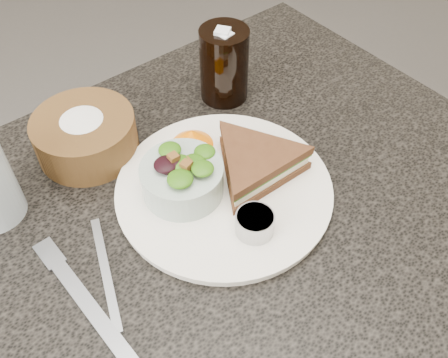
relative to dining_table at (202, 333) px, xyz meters
name	(u,v)px	position (x,y,z in m)	size (l,w,h in m)	color
dining_table	(202,333)	(0.00, 0.00, 0.00)	(1.00, 0.70, 0.75)	black
dinner_plate	(224,190)	(0.06, 0.01, 0.38)	(0.31, 0.31, 0.01)	white
sandwich	(255,164)	(0.11, 0.00, 0.41)	(0.17, 0.17, 0.05)	#4A2B18
salad_bowl	(182,175)	(0.01, 0.04, 0.42)	(0.12, 0.12, 0.07)	#98ADA3
dressing_ramekin	(255,223)	(0.05, -0.08, 0.40)	(0.05, 0.05, 0.03)	#9FA0A2
orange_wedge	(192,138)	(0.08, 0.11, 0.40)	(0.07, 0.07, 0.03)	#FF7000
fork	(88,305)	(-0.18, -0.03, 0.38)	(0.02, 0.20, 0.01)	#9196A0
knife	(106,272)	(-0.14, 0.00, 0.38)	(0.01, 0.17, 0.00)	#9EA3AC
bread_basket	(84,130)	(-0.05, 0.21, 0.42)	(0.15, 0.15, 0.09)	brown
cola_glass	(224,62)	(0.20, 0.18, 0.44)	(0.08, 0.08, 0.14)	black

